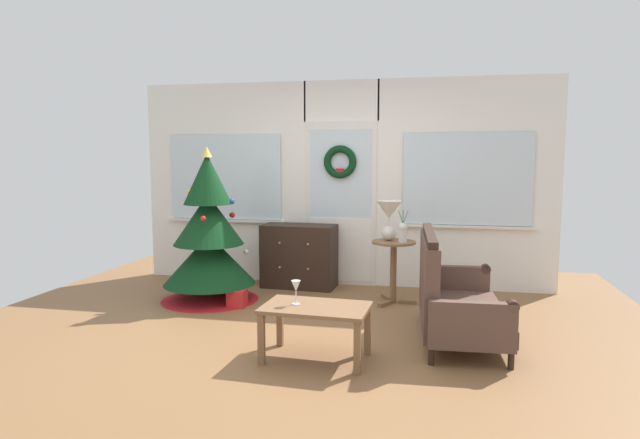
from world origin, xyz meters
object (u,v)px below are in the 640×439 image
christmas_tree (209,241)px  flower_vase (403,232)px  coffee_table (316,314)px  table_lamp (389,215)px  settee_sofa (450,297)px  gift_box (237,298)px  side_table (394,259)px  dresser_cabinet (299,256)px  wine_glass (296,287)px

christmas_tree → flower_vase: size_ratio=4.94×
flower_vase → coffee_table: bearing=-108.3°
table_lamp → flower_vase: (0.16, -0.10, -0.17)m
settee_sofa → coffee_table: size_ratio=1.73×
christmas_tree → gift_box: christmas_tree is taller
coffee_table → flower_vase: bearing=71.7°
side_table → gift_box: side_table is taller
dresser_cabinet → table_lamp: 1.37m
christmas_tree → settee_sofa: (2.62, -0.78, -0.30)m
christmas_tree → dresser_cabinet: (0.84, 0.81, -0.29)m
table_lamp → flower_vase: 0.25m
dresser_cabinet → wine_glass: 2.39m
dresser_cabinet → coffee_table: 2.44m
christmas_tree → wine_glass: bearing=-47.3°
flower_vase → wine_glass: 1.91m
gift_box → wine_glass: bearing=-52.6°
dresser_cabinet → gift_box: dresser_cabinet is taller
settee_sofa → table_lamp: size_ratio=3.40×
settee_sofa → coffee_table: settee_sofa is taller
settee_sofa → wine_glass: 1.45m
dresser_cabinet → settee_sofa: (1.78, -1.59, -0.01)m
side_table → wine_glass: bearing=-109.7°
dresser_cabinet → wine_glass: dresser_cabinet is taller
christmas_tree → coffee_table: 2.20m
christmas_tree → table_lamp: (1.98, 0.33, 0.30)m
settee_sofa → wine_glass: size_ratio=7.67×
christmas_tree → gift_box: size_ratio=9.09×
christmas_tree → side_table: christmas_tree is taller
christmas_tree → side_table: (2.04, 0.29, -0.18)m
gift_box → table_lamp: bearing=19.3°
wine_glass → gift_box: size_ratio=1.03×
side_table → table_lamp: 0.49m
coffee_table → wine_glass: wine_glass is taller
flower_vase → coffee_table: size_ratio=0.40×
table_lamp → coffee_table: size_ratio=0.51×
christmas_tree → coffee_table: size_ratio=1.99×
flower_vase → christmas_tree: bearing=-173.8°
christmas_tree → gift_box: (0.41, -0.22, -0.58)m
christmas_tree → dresser_cabinet: christmas_tree is taller
wine_glass → gift_box: (-0.99, 1.29, -0.48)m
dresser_cabinet → gift_box: size_ratio=4.86×
settee_sofa → side_table: bearing=118.6°
wine_glass → gift_box: wine_glass is taller
settee_sofa → table_lamp: table_lamp is taller
dresser_cabinet → gift_box: 1.15m
coffee_table → gift_box: bearing=131.5°
christmas_tree → wine_glass: size_ratio=8.86×
settee_sofa → table_lamp: bearing=120.1°
dresser_cabinet → gift_box: (-0.43, -1.03, -0.29)m
side_table → gift_box: bearing=-162.6°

